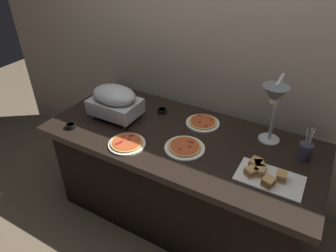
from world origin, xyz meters
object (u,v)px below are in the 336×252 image
at_px(chafing_dish, 115,100).
at_px(pizza_plate_raised_stand, 127,143).
at_px(pizza_plate_center, 203,122).
at_px(sandwich_platter, 265,174).
at_px(utensil_holder, 305,151).
at_px(heat_lamp, 274,100).
at_px(sauce_cup_far, 71,126).
at_px(pizza_plate_front, 185,147).
at_px(sauce_cup_near, 162,111).

bearing_deg(chafing_dish, pizza_plate_raised_stand, -41.65).
xyz_separation_m(pizza_plate_center, sandwich_platter, (0.54, -0.34, 0.01)).
bearing_deg(pizza_plate_center, utensil_holder, -4.45).
relative_size(heat_lamp, utensil_holder, 2.20).
bearing_deg(heat_lamp, sauce_cup_far, -162.33).
height_order(pizza_plate_center, sandwich_platter, sandwich_platter).
xyz_separation_m(pizza_plate_front, pizza_plate_center, (-0.02, 0.33, 0.00)).
bearing_deg(pizza_plate_center, pizza_plate_front, -86.62).
distance_m(sandwich_platter, utensil_holder, 0.33).
relative_size(sauce_cup_near, utensil_holder, 0.31).
height_order(heat_lamp, pizza_plate_raised_stand, heat_lamp).
xyz_separation_m(heat_lamp, pizza_plate_front, (-0.45, -0.22, -0.36)).
relative_size(heat_lamp, sauce_cup_far, 7.18).
distance_m(sauce_cup_near, utensil_holder, 1.05).
height_order(heat_lamp, pizza_plate_front, heat_lamp).
bearing_deg(sauce_cup_far, chafing_dish, 55.46).
bearing_deg(chafing_dish, sauce_cup_far, -124.54).
xyz_separation_m(chafing_dish, sauce_cup_far, (-0.19, -0.28, -0.13)).
bearing_deg(utensil_holder, heat_lamp, -166.81).
distance_m(heat_lamp, pizza_plate_center, 0.60).
bearing_deg(sandwich_platter, utensil_holder, 60.27).
relative_size(pizza_plate_front, sauce_cup_near, 3.87).
distance_m(pizza_plate_center, sauce_cup_near, 0.34).
height_order(chafing_dish, pizza_plate_raised_stand, chafing_dish).
height_order(chafing_dish, utensil_holder, chafing_dish).
relative_size(pizza_plate_front, pizza_plate_raised_stand, 1.07).
xyz_separation_m(pizza_plate_center, sauce_cup_near, (-0.34, -0.01, 0.01)).
bearing_deg(utensil_holder, sauce_cup_near, 177.38).
xyz_separation_m(sauce_cup_far, utensil_holder, (1.50, 0.46, 0.04)).
distance_m(chafing_dish, utensil_holder, 1.33).
bearing_deg(sandwich_platter, pizza_plate_center, 147.82).
height_order(sauce_cup_near, utensil_holder, utensil_holder).
bearing_deg(chafing_dish, pizza_plate_front, -8.63).
distance_m(chafing_dish, sauce_cup_far, 0.36).
height_order(sandwich_platter, utensil_holder, utensil_holder).
distance_m(chafing_dish, heat_lamp, 1.11).
bearing_deg(heat_lamp, pizza_plate_raised_stand, -155.31).
distance_m(pizza_plate_raised_stand, utensil_holder, 1.12).
bearing_deg(heat_lamp, chafing_dish, -173.36).
height_order(pizza_plate_center, sauce_cup_far, sauce_cup_far).
xyz_separation_m(pizza_plate_front, utensil_holder, (0.68, 0.28, 0.05)).
xyz_separation_m(pizza_plate_raised_stand, sauce_cup_near, (-0.01, 0.47, 0.01)).
xyz_separation_m(pizza_plate_raised_stand, sauce_cup_far, (-0.47, -0.04, 0.01)).
bearing_deg(pizza_plate_center, sauce_cup_near, -178.81).
height_order(pizza_plate_front, pizza_plate_raised_stand, same).
distance_m(pizza_plate_raised_stand, sauce_cup_far, 0.47).
height_order(pizza_plate_front, sauce_cup_far, sauce_cup_far).
xyz_separation_m(chafing_dish, pizza_plate_center, (0.61, 0.24, -0.13)).
bearing_deg(pizza_plate_center, heat_lamp, -13.09).
bearing_deg(pizza_plate_front, pizza_plate_center, 93.38).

